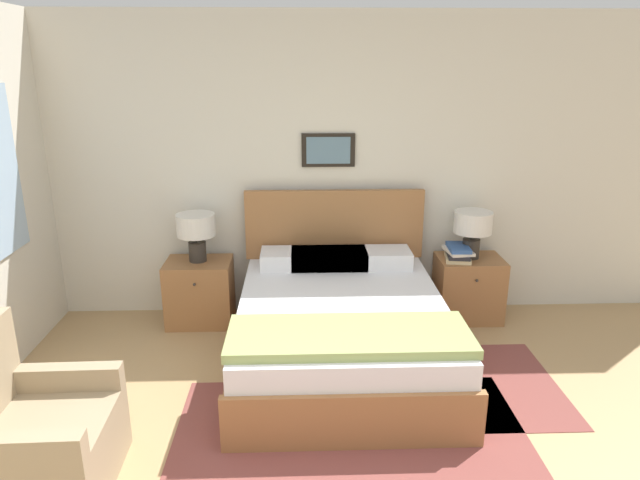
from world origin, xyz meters
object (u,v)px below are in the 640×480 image
(armchair, at_px, (33,440))
(nightstand_near_window, at_px, (200,292))
(bed, at_px, (341,326))
(nightstand_by_door, at_px, (468,288))
(table_lamp_by_door, at_px, (473,226))
(table_lamp_near_window, at_px, (196,229))

(armchair, xyz_separation_m, nightstand_near_window, (0.54, 2.02, -0.01))
(bed, bearing_deg, nightstand_near_window, 147.46)
(nightstand_near_window, bearing_deg, nightstand_by_door, 0.00)
(nightstand_by_door, relative_size, table_lamp_by_door, 1.36)
(nightstand_by_door, height_order, table_lamp_by_door, table_lamp_by_door)
(nightstand_by_door, relative_size, table_lamp_near_window, 1.36)
(table_lamp_near_window, bearing_deg, bed, -33.15)
(nightstand_near_window, distance_m, table_lamp_by_door, 2.42)
(armchair, relative_size, nightstand_by_door, 1.60)
(nightstand_near_window, bearing_deg, armchair, -104.94)
(armchair, relative_size, nightstand_near_window, 1.60)
(table_lamp_by_door, bearing_deg, nightstand_near_window, -179.58)
(table_lamp_near_window, relative_size, table_lamp_by_door, 1.00)
(nightstand_near_window, xyz_separation_m, table_lamp_near_window, (0.00, 0.02, 0.56))
(nightstand_near_window, relative_size, table_lamp_by_door, 1.36)
(table_lamp_by_door, bearing_deg, table_lamp_near_window, 180.00)
(bed, xyz_separation_m, armchair, (-1.71, -1.27, -0.01))
(nightstand_near_window, distance_m, nightstand_by_door, 2.35)
(nightstand_near_window, bearing_deg, table_lamp_near_window, 88.54)
(bed, relative_size, nightstand_by_door, 3.54)
(nightstand_near_window, distance_m, table_lamp_near_window, 0.56)
(bed, height_order, nightstand_by_door, bed)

